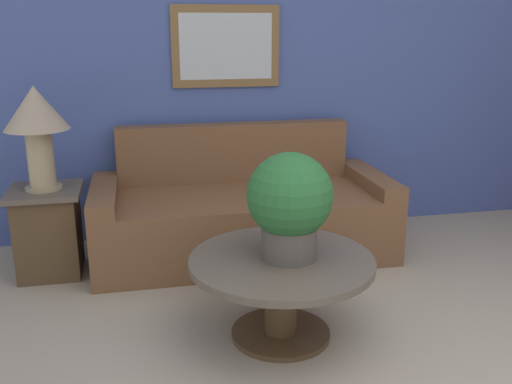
{
  "coord_description": "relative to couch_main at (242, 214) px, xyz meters",
  "views": [
    {
      "loc": [
        -1.4,
        -1.49,
        1.65
      ],
      "look_at": [
        -0.68,
        1.92,
        0.63
      ],
      "focal_mm": 40.0,
      "sensor_mm": 36.0,
      "label": 1
    }
  ],
  "objects": [
    {
      "name": "table_lamp",
      "position": [
        -1.35,
        -0.1,
        0.77
      ],
      "size": [
        0.41,
        0.41,
        0.68
      ],
      "color": "tan",
      "rests_on": "side_table"
    },
    {
      "name": "side_table",
      "position": [
        -1.35,
        -0.1,
        0.01
      ],
      "size": [
        0.47,
        0.47,
        0.6
      ],
      "color": "#4C3823",
      "rests_on": "ground_plane"
    },
    {
      "name": "couch_main",
      "position": [
        0.0,
        0.0,
        0.0
      ],
      "size": [
        2.14,
        0.93,
        0.92
      ],
      "color": "brown",
      "rests_on": "ground_plane"
    },
    {
      "name": "coffee_table",
      "position": [
        -0.02,
        -1.23,
        0.04
      ],
      "size": [
        0.99,
        0.99,
        0.46
      ],
      "color": "#4C3823",
      "rests_on": "ground_plane"
    },
    {
      "name": "potted_plant_on_table",
      "position": [
        0.02,
        -1.23,
        0.47
      ],
      "size": [
        0.45,
        0.45,
        0.57
      ],
      "color": "#4C4742",
      "rests_on": "coffee_table"
    },
    {
      "name": "wall_back",
      "position": [
        0.66,
        0.52,
        1.0
      ],
      "size": [
        7.61,
        0.09,
        2.6
      ],
      "color": "#42569E",
      "rests_on": "ground_plane"
    }
  ]
}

